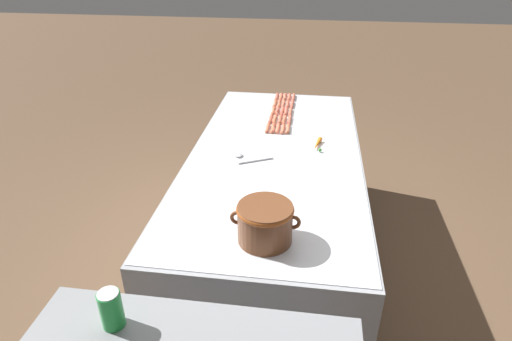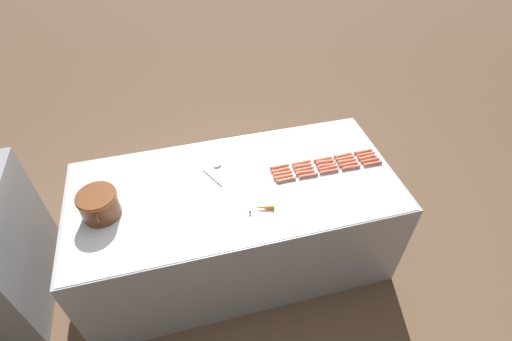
{
  "view_description": "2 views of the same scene",
  "coord_description": "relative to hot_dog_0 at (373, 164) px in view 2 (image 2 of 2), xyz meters",
  "views": [
    {
      "loc": [
        -0.2,
        2.39,
        2.05
      ],
      "look_at": [
        0.09,
        0.23,
        0.84
      ],
      "focal_mm": 29.78,
      "sensor_mm": 36.0,
      "label": 1
    },
    {
      "loc": [
        -1.82,
        0.32,
        2.75
      ],
      "look_at": [
        0.01,
        -0.16,
        0.94
      ],
      "focal_mm": 26.68,
      "sensor_mm": 36.0,
      "label": 2
    }
  ],
  "objects": [
    {
      "name": "ground_plane",
      "position": [
        0.05,
        1.03,
        -0.86
      ],
      "size": [
        20.0,
        20.0,
        0.0
      ],
      "primitive_type": "plane",
      "color": "brown"
    },
    {
      "name": "griddle_counter",
      "position": [
        0.05,
        1.03,
        -0.44
      ],
      "size": [
        1.07,
        2.29,
        0.85
      ],
      "color": "#9EA0A5",
      "rests_on": "ground_plane"
    },
    {
      "name": "hot_dog_0",
      "position": [
        0.0,
        0.0,
        0.0
      ],
      "size": [
        0.03,
        0.15,
        0.03
      ],
      "color": "#CD6952",
      "rests_on": "griddle_counter"
    },
    {
      "name": "hot_dog_1",
      "position": [
        0.0,
        0.17,
        0.0
      ],
      "size": [
        0.03,
        0.15,
        0.03
      ],
      "color": "#D76853",
      "rests_on": "griddle_counter"
    },
    {
      "name": "hot_dog_2",
      "position": [
        0.0,
        0.34,
        0.0
      ],
      "size": [
        0.03,
        0.15,
        0.03
      ],
      "color": "#CE6A4E",
      "rests_on": "griddle_counter"
    },
    {
      "name": "hot_dog_3",
      "position": [
        -0.0,
        0.5,
        0.0
      ],
      "size": [
        0.03,
        0.15,
        0.03
      ],
      "color": "#CA674F",
      "rests_on": "griddle_counter"
    },
    {
      "name": "hot_dog_4",
      "position": [
        -0.0,
        0.67,
        0.0
      ],
      "size": [
        0.03,
        0.15,
        0.03
      ],
      "color": "#CB6F4E",
      "rests_on": "griddle_counter"
    },
    {
      "name": "hot_dog_5",
      "position": [
        0.04,
        0.0,
        0.0
      ],
      "size": [
        0.03,
        0.15,
        0.03
      ],
      "color": "#CC664D",
      "rests_on": "griddle_counter"
    },
    {
      "name": "hot_dog_6",
      "position": [
        0.04,
        0.18,
        0.0
      ],
      "size": [
        0.03,
        0.15,
        0.03
      ],
      "color": "#D76A51",
      "rests_on": "griddle_counter"
    },
    {
      "name": "hot_dog_7",
      "position": [
        0.04,
        0.34,
        0.0
      ],
      "size": [
        0.03,
        0.15,
        0.03
      ],
      "color": "#CE6752",
      "rests_on": "griddle_counter"
    },
    {
      "name": "hot_dog_8",
      "position": [
        0.04,
        0.51,
        0.0
      ],
      "size": [
        0.03,
        0.15,
        0.03
      ],
      "color": "#CA6C4E",
      "rests_on": "griddle_counter"
    },
    {
      "name": "hot_dog_9",
      "position": [
        0.03,
        0.68,
        0.0
      ],
      "size": [
        0.03,
        0.15,
        0.03
      ],
      "color": "#D87051",
      "rests_on": "griddle_counter"
    },
    {
      "name": "hot_dog_10",
      "position": [
        0.07,
        0.01,
        0.0
      ],
      "size": [
        0.03,
        0.15,
        0.03
      ],
      "color": "#CA6D51",
      "rests_on": "griddle_counter"
    },
    {
      "name": "hot_dog_11",
      "position": [
        0.07,
        0.17,
        0.0
      ],
      "size": [
        0.03,
        0.15,
        0.03
      ],
      "color": "#CF7256",
      "rests_on": "griddle_counter"
    },
    {
      "name": "hot_dog_12",
      "position": [
        0.07,
        0.34,
        0.0
      ],
      "size": [
        0.03,
        0.15,
        0.03
      ],
      "color": "#D8644E",
      "rests_on": "griddle_counter"
    },
    {
      "name": "hot_dog_13",
      "position": [
        0.07,
        0.51,
        0.0
      ],
      "size": [
        0.03,
        0.15,
        0.03
      ],
      "color": "#CC684F",
      "rests_on": "griddle_counter"
    },
    {
      "name": "hot_dog_14",
      "position": [
        0.07,
        0.67,
        0.0
      ],
      "size": [
        0.03,
        0.15,
        0.03
      ],
      "color": "#D06D4E",
      "rests_on": "griddle_counter"
    },
    {
      "name": "hot_dog_15",
      "position": [
        0.11,
        0.0,
        0.0
      ],
      "size": [
        0.03,
        0.15,
        0.03
      ],
      "color": "#D56C4C",
      "rests_on": "griddle_counter"
    },
    {
      "name": "hot_dog_16",
      "position": [
        0.11,
        0.17,
        0.0
      ],
      "size": [
        0.03,
        0.15,
        0.03
      ],
      "color": "#D16F51",
      "rests_on": "griddle_counter"
    },
    {
      "name": "hot_dog_17",
      "position": [
        0.11,
        0.33,
        0.0
      ],
      "size": [
        0.03,
        0.15,
        0.03
      ],
      "color": "#D36A53",
      "rests_on": "griddle_counter"
    },
    {
      "name": "hot_dog_18",
      "position": [
        0.11,
        0.51,
        0.0
      ],
      "size": [
        0.03,
        0.15,
        0.03
      ],
      "color": "#CA714F",
      "rests_on": "griddle_counter"
    },
    {
      "name": "hot_dog_19",
      "position": [
        0.1,
        0.68,
        0.0
      ],
      "size": [
        0.03,
        0.15,
        0.03
      ],
      "color": "#D56E4D",
      "rests_on": "griddle_counter"
    },
    {
      "name": "hot_dog_20",
      "position": [
        0.14,
        0.01,
        0.0
      ],
      "size": [
        0.03,
        0.15,
        0.03
      ],
      "color": "#CA6953",
      "rests_on": "griddle_counter"
    },
    {
      "name": "hot_dog_21",
      "position": [
        0.14,
        0.17,
        0.0
      ],
      "size": [
        0.03,
        0.15,
        0.03
      ],
      "color": "#CB6F4F",
      "rests_on": "griddle_counter"
    },
    {
      "name": "hot_dog_22",
      "position": [
        0.14,
        0.34,
        0.0
      ],
      "size": [
        0.03,
        0.15,
        0.03
      ],
      "color": "#D06E4D",
      "rests_on": "griddle_counter"
    },
    {
      "name": "hot_dog_23",
      "position": [
        0.14,
        0.5,
        0.0
      ],
      "size": [
        0.03,
        0.15,
        0.03
      ],
      "color": "#D7654E",
      "rests_on": "griddle_counter"
    },
    {
      "name": "hot_dog_24",
      "position": [
        0.14,
        0.67,
        0.0
      ],
      "size": [
        0.03,
        0.15,
        0.03
      ],
      "color": "#C96C4D",
      "rests_on": "griddle_counter"
    },
    {
      "name": "bean_pot",
      "position": [
        0.01,
        1.91,
        0.09
      ],
      "size": [
        0.31,
        0.25,
        0.18
      ],
      "color": "brown",
      "rests_on": "griddle_counter"
    },
    {
      "name": "serving_spoon",
      "position": [
        0.24,
        1.13,
        -0.0
      ],
      "size": [
        0.26,
        0.16,
        0.02
      ],
      "color": "#B7B7BC",
      "rests_on": "griddle_counter"
    },
    {
      "name": "carrot",
      "position": [
        -0.21,
        0.91,
        0.0
      ],
      "size": [
        0.07,
        0.18,
        0.03
      ],
      "color": "orange",
      "rests_on": "griddle_counter"
    }
  ]
}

